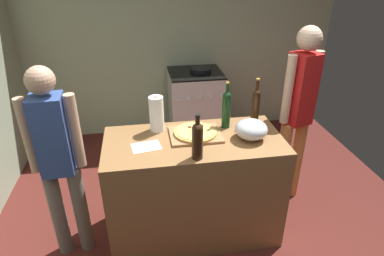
{
  "coord_description": "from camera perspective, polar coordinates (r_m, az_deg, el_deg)",
  "views": [
    {
      "loc": [
        -0.41,
        -1.46,
        2.16
      ],
      "look_at": [
        -0.04,
        0.8,
        0.97
      ],
      "focal_mm": 30.6,
      "sensor_mm": 36.0,
      "label": 1
    }
  ],
  "objects": [
    {
      "name": "ground_plane",
      "position": [
        3.56,
        -0.82,
        -9.95
      ],
      "size": [
        4.25,
        3.28,
        0.02
      ],
      "primitive_type": "cube",
      "color": "#511E19"
    },
    {
      "name": "kitchen_wall_rear",
      "position": [
        4.29,
        -3.83,
        15.94
      ],
      "size": [
        4.25,
        0.1,
        2.6
      ],
      "primitive_type": "cube",
      "color": "#99A889",
      "rests_on": "ground_plane"
    },
    {
      "name": "counter",
      "position": [
        2.77,
        0.34,
        -10.3
      ],
      "size": [
        1.39,
        0.66,
        0.92
      ],
      "primitive_type": "cube",
      "color": "olive",
      "rests_on": "ground_plane"
    },
    {
      "name": "cutting_board",
      "position": [
        2.57,
        0.58,
        -1.12
      ],
      "size": [
        0.4,
        0.32,
        0.02
      ],
      "primitive_type": "cube",
      "color": "#9E7247",
      "rests_on": "counter"
    },
    {
      "name": "pizza",
      "position": [
        2.56,
        0.59,
        -0.71
      ],
      "size": [
        0.34,
        0.34,
        0.03
      ],
      "color": "tan",
      "rests_on": "cutting_board"
    },
    {
      "name": "mixing_bowl",
      "position": [
        2.54,
        10.3,
        -0.24
      ],
      "size": [
        0.25,
        0.25,
        0.15
      ],
      "color": "#B2B2B7",
      "rests_on": "counter"
    },
    {
      "name": "paper_towel_roll",
      "position": [
        2.61,
        -6.19,
        2.44
      ],
      "size": [
        0.12,
        0.12,
        0.29
      ],
      "color": "white",
      "rests_on": "counter"
    },
    {
      "name": "wine_bottle_clear",
      "position": [
        2.76,
        11.04,
        4.04
      ],
      "size": [
        0.07,
        0.07,
        0.39
      ],
      "color": "#331E0F",
      "rests_on": "counter"
    },
    {
      "name": "wine_bottle_amber",
      "position": [
        2.65,
        6.01,
        3.47
      ],
      "size": [
        0.07,
        0.07,
        0.39
      ],
      "color": "#143819",
      "rests_on": "counter"
    },
    {
      "name": "wine_bottle_dark",
      "position": [
        2.22,
        0.95,
        -1.95
      ],
      "size": [
        0.08,
        0.08,
        0.33
      ],
      "color": "#331E0F",
      "rests_on": "counter"
    },
    {
      "name": "recipe_sheet",
      "position": [
        2.45,
        -8.01,
        -3.23
      ],
      "size": [
        0.23,
        0.18,
        0.0
      ],
      "primitive_type": "cube",
      "rotation": [
        0.0,
        0.0,
        0.16
      ],
      "color": "white",
      "rests_on": "counter"
    },
    {
      "name": "stove",
      "position": [
        4.2,
        0.6,
        3.77
      ],
      "size": [
        0.65,
        0.62,
        0.96
      ],
      "color": "#B7B7BC",
      "rests_on": "ground_plane"
    },
    {
      "name": "person_in_stripes",
      "position": [
        2.53,
        -22.42,
        -4.74
      ],
      "size": [
        0.38,
        0.21,
        1.57
      ],
      "color": "slate",
      "rests_on": "ground_plane"
    },
    {
      "name": "person_in_red",
      "position": [
        3.05,
        17.98,
        3.21
      ],
      "size": [
        0.35,
        0.25,
        1.69
      ],
      "color": "#D88C4C",
      "rests_on": "ground_plane"
    }
  ]
}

